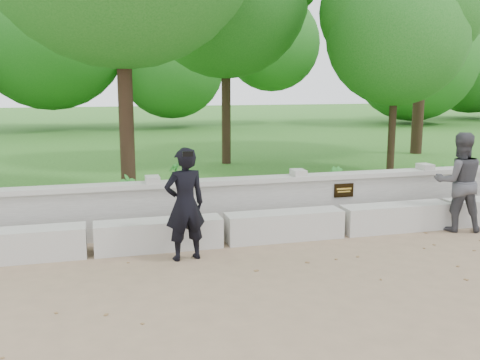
% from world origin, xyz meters
% --- Properties ---
extents(ground, '(80.00, 80.00, 0.00)m').
position_xyz_m(ground, '(0.00, 0.00, 0.00)').
color(ground, '#917659').
rests_on(ground, ground).
extents(lawn, '(40.00, 22.00, 0.25)m').
position_xyz_m(lawn, '(0.00, 14.00, 0.12)').
color(lawn, '#2D5D1E').
rests_on(lawn, ground).
extents(concrete_bench, '(11.90, 0.45, 0.45)m').
position_xyz_m(concrete_bench, '(0.00, 1.90, 0.22)').
color(concrete_bench, beige).
rests_on(concrete_bench, ground).
extents(parapet_wall, '(12.50, 0.35, 0.90)m').
position_xyz_m(parapet_wall, '(0.00, 2.60, 0.46)').
color(parapet_wall, beige).
rests_on(parapet_wall, ground).
extents(man_main, '(0.64, 0.58, 1.60)m').
position_xyz_m(man_main, '(-2.69, 1.34, 0.80)').
color(man_main, black).
rests_on(man_main, ground).
extents(visitor_left, '(0.97, 0.86, 1.67)m').
position_xyz_m(visitor_left, '(2.01, 1.64, 0.84)').
color(visitor_left, '#424146').
rests_on(visitor_left, ground).
extents(tree_near_right, '(3.39, 3.39, 5.30)m').
position_xyz_m(tree_near_right, '(3.19, 5.79, 3.86)').
color(tree_near_right, '#382619').
rests_on(tree_near_right, lawn).
extents(shrub_a, '(0.41, 0.39, 0.64)m').
position_xyz_m(shrub_a, '(-3.32, 3.48, 0.57)').
color(shrub_a, '#308B2F').
rests_on(shrub_a, lawn).
extents(shrub_b, '(0.45, 0.44, 0.64)m').
position_xyz_m(shrub_b, '(0.60, 3.30, 0.57)').
color(shrub_b, '#308B2F').
rests_on(shrub_b, lawn).
extents(shrub_c, '(0.66, 0.67, 0.56)m').
position_xyz_m(shrub_c, '(3.13, 3.30, 0.53)').
color(shrub_c, '#308B2F').
rests_on(shrub_c, lawn).
extents(shrub_d, '(0.37, 0.40, 0.62)m').
position_xyz_m(shrub_d, '(-2.30, 4.92, 0.56)').
color(shrub_d, '#308B2F').
rests_on(shrub_d, lawn).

